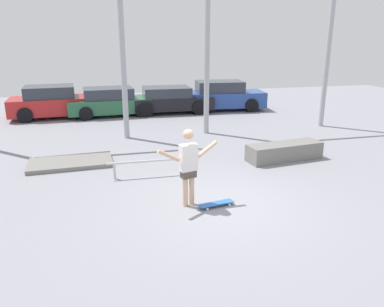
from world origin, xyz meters
name	(u,v)px	position (x,y,z in m)	size (l,w,h in m)	color
ground_plane	(219,204)	(0.00, 0.00, 0.00)	(36.00, 36.00, 0.00)	gray
skateboarder	(188,163)	(-0.67, 0.13, 0.98)	(1.42, 0.47, 1.73)	#DBAD89
skateboard	(216,204)	(-0.09, -0.09, 0.06)	(0.83, 0.35, 0.08)	#2D66B2
grind_box	(284,151)	(2.91, 2.57, 0.25)	(2.34, 0.70, 0.51)	slate
manual_pad	(71,162)	(-3.37, 3.65, 0.06)	(2.36, 1.28, 0.12)	slate
grind_rail	(149,164)	(-1.28, 2.13, 0.35)	(2.19, 0.09, 0.46)	#B7BABF
canopy_support_left	(45,44)	(-4.03, 6.34, 3.36)	(5.21, 0.20, 5.52)	#A5A8AD
canopy_support_right	(271,43)	(4.03, 6.34, 3.36)	(5.21, 0.20, 5.52)	#A5A8AD
parked_car_red	(53,102)	(-4.49, 10.92, 0.70)	(4.02, 2.19, 1.45)	red
parked_car_green	(111,102)	(-1.88, 10.74, 0.63)	(4.15, 2.06, 1.31)	#28603D
parked_car_black	(169,100)	(0.90, 10.77, 0.62)	(4.13, 2.03, 1.25)	black
parked_car_blue	(222,96)	(3.64, 10.82, 0.70)	(4.32, 2.18, 1.46)	#284793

